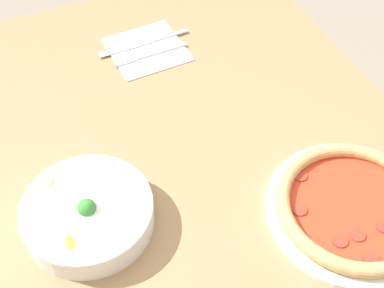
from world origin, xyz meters
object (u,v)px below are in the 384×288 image
at_px(fork, 151,54).
at_px(knife, 148,42).
at_px(pizza, 354,207).
at_px(bowl, 87,213).

distance_m(fork, knife, 0.05).
xyz_separation_m(pizza, fork, (0.54, 0.18, -0.01)).
relative_size(pizza, fork, 1.75).
height_order(pizza, fork, pizza).
bearing_deg(bowl, knife, -31.59).
bearing_deg(pizza, bowl, 69.29).
bearing_deg(pizza, knife, 15.99).
distance_m(pizza, knife, 0.61).
xyz_separation_m(pizza, knife, (0.59, 0.17, -0.01)).
bearing_deg(bowl, fork, -33.77).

